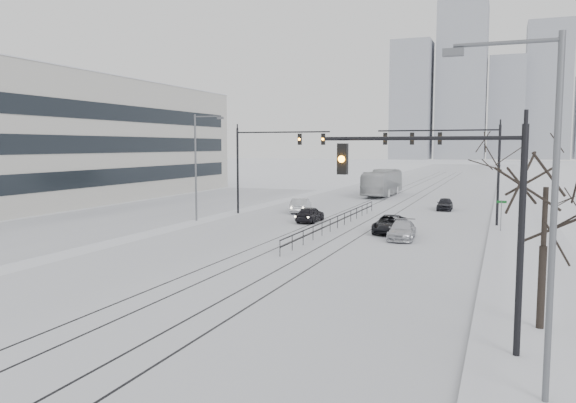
% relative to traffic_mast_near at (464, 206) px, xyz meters
% --- Properties ---
extents(ground, '(500.00, 500.00, 0.00)m').
position_rel_traffic_mast_near_xyz_m(ground, '(-10.79, -6.00, -4.56)').
color(ground, white).
rests_on(ground, ground).
extents(road, '(22.00, 260.00, 0.02)m').
position_rel_traffic_mast_near_xyz_m(road, '(-10.79, 54.00, -4.55)').
color(road, silver).
rests_on(road, ground).
extents(sidewalk_east, '(5.00, 260.00, 0.16)m').
position_rel_traffic_mast_near_xyz_m(sidewalk_east, '(2.71, 54.00, -4.48)').
color(sidewalk_east, white).
rests_on(sidewalk_east, ground).
extents(curb, '(0.10, 260.00, 0.12)m').
position_rel_traffic_mast_near_xyz_m(curb, '(0.26, 54.00, -4.50)').
color(curb, gray).
rests_on(curb, ground).
extents(parking_strip, '(14.00, 60.00, 0.03)m').
position_rel_traffic_mast_near_xyz_m(parking_strip, '(-30.79, 29.00, -4.55)').
color(parking_strip, silver).
rests_on(parking_strip, ground).
extents(tram_rails, '(5.30, 180.00, 0.01)m').
position_rel_traffic_mast_near_xyz_m(tram_rails, '(-10.79, 34.00, -4.54)').
color(tram_rails, black).
rests_on(tram_rails, ground).
extents(office_building, '(20.20, 62.20, 14.11)m').
position_rel_traffic_mast_near_xyz_m(office_building, '(-48.76, 29.00, 2.50)').
color(office_building, '#B9B7AE').
rests_on(office_building, ground).
extents(skyline, '(96.00, 48.00, 72.00)m').
position_rel_traffic_mast_near_xyz_m(skyline, '(-5.77, 267.63, 26.08)').
color(skyline, '#8F939D').
rests_on(skyline, ground).
extents(traffic_mast_near, '(6.10, 0.37, 7.00)m').
position_rel_traffic_mast_near_xyz_m(traffic_mast_near, '(0.00, 0.00, 0.00)').
color(traffic_mast_near, black).
rests_on(traffic_mast_near, ground).
extents(traffic_mast_ne, '(9.60, 0.37, 8.00)m').
position_rel_traffic_mast_near_xyz_m(traffic_mast_ne, '(-2.64, 29.00, 1.20)').
color(traffic_mast_ne, black).
rests_on(traffic_mast_ne, ground).
extents(traffic_mast_nw, '(9.10, 0.37, 8.00)m').
position_rel_traffic_mast_near_xyz_m(traffic_mast_nw, '(-19.31, 30.00, 1.01)').
color(traffic_mast_nw, black).
rests_on(traffic_mast_nw, ground).
extents(street_light_east, '(2.73, 0.25, 9.00)m').
position_rel_traffic_mast_near_xyz_m(street_light_east, '(1.91, -3.00, 0.65)').
color(street_light_east, '#595B60').
rests_on(street_light_east, ground).
extents(street_light_west, '(2.73, 0.25, 9.00)m').
position_rel_traffic_mast_near_xyz_m(street_light_west, '(-22.99, 24.00, 0.65)').
color(street_light_west, '#595B60').
rests_on(street_light_west, ground).
extents(bare_tree, '(4.40, 4.40, 6.10)m').
position_rel_traffic_mast_near_xyz_m(bare_tree, '(2.41, 3.00, -0.07)').
color(bare_tree, black).
rests_on(bare_tree, ground).
extents(median_fence, '(0.06, 24.00, 1.00)m').
position_rel_traffic_mast_near_xyz_m(median_fence, '(-10.79, 24.00, -4.04)').
color(median_fence, black).
rests_on(median_fence, ground).
extents(street_sign, '(0.70, 0.06, 2.40)m').
position_rel_traffic_mast_near_xyz_m(street_sign, '(1.01, 26.00, -2.96)').
color(street_sign, '#595B60').
rests_on(street_sign, ground).
extents(sedan_sb_inner, '(1.56, 3.89, 1.32)m').
position_rel_traffic_mast_near_xyz_m(sedan_sb_inner, '(-13.91, 26.54, -3.90)').
color(sedan_sb_inner, black).
rests_on(sedan_sb_inner, ground).
extents(sedan_sb_outer, '(2.21, 4.41, 1.39)m').
position_rel_traffic_mast_near_xyz_m(sedan_sb_outer, '(-16.85, 32.44, -3.87)').
color(sedan_sb_outer, '#B0B3B8').
rests_on(sedan_sb_outer, ground).
extents(sedan_nb_front, '(2.26, 4.68, 1.28)m').
position_rel_traffic_mast_near_xyz_m(sedan_nb_front, '(-6.56, 23.13, -3.92)').
color(sedan_nb_front, black).
rests_on(sedan_nb_front, ground).
extents(sedan_nb_right, '(2.02, 4.34, 1.23)m').
position_rel_traffic_mast_near_xyz_m(sedan_nb_right, '(-5.27, 20.62, -3.95)').
color(sedan_nb_right, silver).
rests_on(sedan_nb_right, ground).
extents(sedan_nb_far, '(1.53, 3.63, 1.22)m').
position_rel_traffic_mast_near_xyz_m(sedan_nb_far, '(-4.25, 39.62, -3.95)').
color(sedan_nb_far, black).
rests_on(sedan_nb_far, ground).
extents(box_truck, '(3.00, 11.93, 3.31)m').
position_rel_traffic_mast_near_xyz_m(box_truck, '(-13.32, 53.43, -2.91)').
color(box_truck, '#B6B9BA').
rests_on(box_truck, ground).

